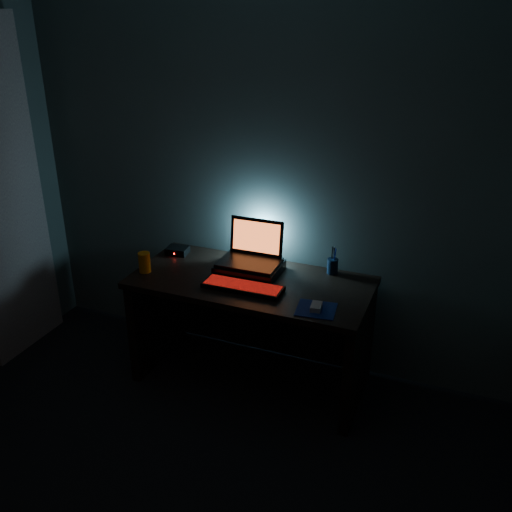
% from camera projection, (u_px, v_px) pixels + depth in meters
% --- Properties ---
extents(room, '(3.50, 4.00, 2.50)m').
position_uv_depth(room, '(75.00, 345.00, 1.99)').
color(room, black).
rests_on(room, ground).
extents(desk, '(1.50, 0.70, 0.75)m').
position_uv_depth(desk, '(254.00, 312.00, 3.72)').
color(desk, black).
rests_on(desk, ground).
extents(curtain, '(0.06, 0.65, 2.30)m').
position_uv_depth(curtain, '(4.00, 196.00, 3.82)').
color(curtain, beige).
rests_on(curtain, ground).
extents(riser, '(0.40, 0.31, 0.06)m').
position_uv_depth(riser, '(249.00, 268.00, 3.66)').
color(riser, black).
rests_on(riser, desk).
extents(laptop, '(0.38, 0.29, 0.26)m').
position_uv_depth(laptop, '(252.00, 252.00, 3.67)').
color(laptop, black).
rests_on(laptop, riser).
extents(keyboard, '(0.50, 0.16, 0.03)m').
position_uv_depth(keyboard, '(243.00, 287.00, 3.45)').
color(keyboard, black).
rests_on(keyboard, desk).
extents(mousepad, '(0.24, 0.22, 0.00)m').
position_uv_depth(mousepad, '(316.00, 309.00, 3.23)').
color(mousepad, navy).
rests_on(mousepad, desk).
extents(mouse, '(0.07, 0.10, 0.03)m').
position_uv_depth(mouse, '(316.00, 307.00, 3.22)').
color(mouse, gray).
rests_on(mouse, mousepad).
extents(pen_cup, '(0.08, 0.08, 0.10)m').
position_uv_depth(pen_cup, '(333.00, 266.00, 3.64)').
color(pen_cup, black).
rests_on(pen_cup, desk).
extents(juice_glass, '(0.10, 0.10, 0.13)m').
position_uv_depth(juice_glass, '(144.00, 262.00, 3.65)').
color(juice_glass, orange).
rests_on(juice_glass, desk).
extents(router, '(0.15, 0.13, 0.05)m').
position_uv_depth(router, '(177.00, 250.00, 3.93)').
color(router, black).
rests_on(router, desk).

